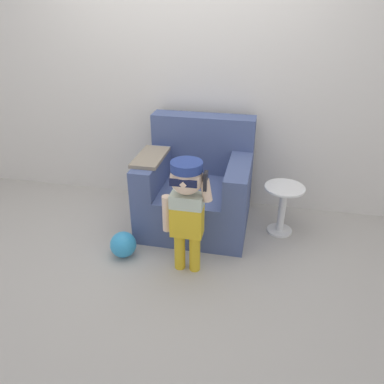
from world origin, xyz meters
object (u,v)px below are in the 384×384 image
(side_table, at_px, (283,205))
(toy_ball, at_px, (123,244))
(person_child, at_px, (187,201))
(armchair, at_px, (197,188))

(side_table, xyz_separation_m, toy_ball, (-1.25, -0.62, -0.17))
(person_child, height_order, toy_ball, person_child)
(armchair, height_order, person_child, armchair)
(armchair, xyz_separation_m, person_child, (0.06, -0.70, 0.25))
(armchair, xyz_separation_m, side_table, (0.77, -0.02, -0.07))
(person_child, relative_size, toy_ball, 4.25)
(armchair, relative_size, person_child, 1.06)
(person_child, relative_size, side_table, 2.00)
(person_child, height_order, side_table, person_child)
(person_child, bearing_deg, side_table, 43.76)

